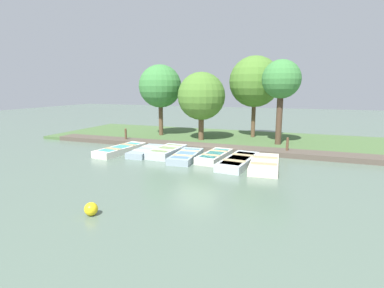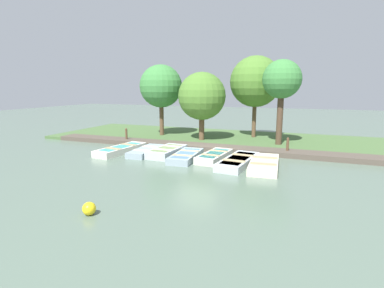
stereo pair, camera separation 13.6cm
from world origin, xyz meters
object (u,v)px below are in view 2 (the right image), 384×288
rowboat_3 (186,156)px  buoy (89,209)px  rowboat_0 (121,149)px  rowboat_1 (146,151)px  park_tree_right (282,81)px  park_tree_left (202,96)px  mooring_post_near (126,136)px  rowboat_6 (264,164)px  rowboat_5 (238,161)px  mooring_post_far (287,146)px  rowboat_4 (215,156)px  park_tree_far_left (161,86)px  park_tree_center (256,82)px  rowboat_2 (167,151)px

rowboat_3 → buoy: (7.33, -0.03, 0.02)m
rowboat_0 → buoy: (7.46, 4.00, 0.01)m
rowboat_1 → park_tree_right: bearing=121.3°
park_tree_right → park_tree_left: bearing=-88.1°
rowboat_0 → mooring_post_near: (-2.64, -1.37, 0.32)m
rowboat_6 → rowboat_5: bearing=-96.6°
mooring_post_far → buoy: 11.19m
buoy → rowboat_1: bearing=-161.8°
rowboat_1 → rowboat_3: 2.59m
rowboat_4 → park_tree_right: size_ratio=0.56×
park_tree_far_left → park_tree_center: 6.64m
rowboat_5 → mooring_post_far: size_ratio=3.56×
rowboat_6 → mooring_post_far: 3.11m
rowboat_5 → park_tree_right: (-5.14, 1.36, 3.85)m
rowboat_6 → park_tree_far_left: park_tree_far_left is taller
mooring_post_near → mooring_post_far: bearing=90.0°
rowboat_3 → mooring_post_far: 5.54m
mooring_post_far → buoy: size_ratio=2.56×
rowboat_6 → mooring_post_far: (-2.98, 0.81, 0.33)m
rowboat_0 → mooring_post_far: size_ratio=3.51×
rowboat_4 → mooring_post_near: size_ratio=2.95×
park_tree_center → park_tree_right: park_tree_center is taller
rowboat_4 → park_tree_right: 6.53m
mooring_post_near → mooring_post_far: same height
mooring_post_far → mooring_post_near: bearing=-90.0°
mooring_post_near → park_tree_right: park_tree_right is taller
buoy → park_tree_far_left: 14.14m
rowboat_5 → rowboat_4: bearing=-108.7°
rowboat_3 → park_tree_far_left: 7.94m
rowboat_6 → park_tree_far_left: bearing=-130.1°
rowboat_4 → park_tree_center: (-6.72, 0.81, 3.82)m
rowboat_3 → buoy: 7.33m
rowboat_4 → rowboat_5: 1.50m
rowboat_1 → park_tree_left: (-4.44, 1.72, 2.89)m
rowboat_2 → rowboat_3: (0.45, 1.30, -0.05)m
rowboat_0 → park_tree_left: bearing=152.5°
rowboat_4 → park_tree_far_left: 8.48m
rowboat_5 → park_tree_left: (-4.97, -3.60, 2.87)m
park_tree_far_left → mooring_post_near: bearing=-21.2°
rowboat_4 → mooring_post_far: bearing=129.6°
rowboat_2 → rowboat_5: size_ratio=0.77×
buoy → park_tree_right: bearing=161.4°
rowboat_1 → mooring_post_far: bearing=104.9°
rowboat_6 → park_tree_far_left: size_ratio=0.65×
mooring_post_near → rowboat_1: bearing=49.7°
rowboat_1 → mooring_post_far: 7.74m
buoy → park_tree_left: park_tree_left is taller
buoy → park_tree_left: (-12.13, -0.82, 2.86)m
rowboat_1 → rowboat_2: size_ratio=1.08×
rowboat_0 → rowboat_6: bearing=94.3°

